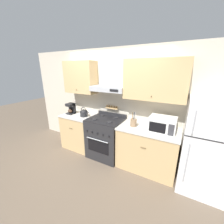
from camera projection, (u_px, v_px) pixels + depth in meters
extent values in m
plane|color=brown|center=(99.00, 162.00, 3.23)|extent=(16.00, 16.00, 0.00)
cube|color=beige|center=(113.00, 103.00, 3.43)|extent=(5.20, 0.08, 2.55)
cube|color=tan|center=(80.00, 77.00, 3.46)|extent=(0.85, 0.33, 0.78)
sphere|color=brown|center=(76.00, 90.00, 3.40)|extent=(0.02, 0.02, 0.02)
cube|color=tan|center=(155.00, 80.00, 2.62)|extent=(1.19, 0.33, 0.78)
sphere|color=brown|center=(151.00, 96.00, 2.56)|extent=(0.02, 0.02, 0.02)
cube|color=#ADAFB5|center=(109.00, 89.00, 3.13)|extent=(0.83, 0.37, 0.12)
cube|color=black|center=(114.00, 91.00, 2.87)|extent=(0.20, 0.01, 0.05)
cube|color=tan|center=(112.00, 108.00, 3.40)|extent=(0.34, 0.07, 0.02)
cylinder|color=olive|center=(107.00, 106.00, 3.45)|extent=(0.03, 0.03, 0.06)
cylinder|color=olive|center=(109.00, 106.00, 3.42)|extent=(0.03, 0.03, 0.06)
cylinder|color=olive|center=(112.00, 107.00, 3.39)|extent=(0.03, 0.03, 0.06)
cylinder|color=olive|center=(114.00, 107.00, 3.36)|extent=(0.03, 0.03, 0.06)
cylinder|color=olive|center=(117.00, 107.00, 3.33)|extent=(0.03, 0.03, 0.06)
cube|color=tan|center=(80.00, 131.00, 3.76)|extent=(0.85, 0.64, 0.89)
cube|color=silver|center=(79.00, 115.00, 3.62)|extent=(0.87, 0.66, 0.03)
cylinder|color=brown|center=(71.00, 128.00, 3.42)|extent=(0.10, 0.01, 0.01)
cube|color=tan|center=(147.00, 149.00, 2.92)|extent=(1.19, 0.64, 0.89)
cube|color=silver|center=(149.00, 129.00, 2.78)|extent=(1.22, 0.66, 0.03)
cylinder|color=brown|center=(143.00, 148.00, 2.57)|extent=(0.10, 0.01, 0.01)
cube|color=#232326|center=(106.00, 138.00, 3.35)|extent=(0.79, 0.67, 0.96)
cube|color=black|center=(98.00, 147.00, 3.08)|extent=(0.54, 0.01, 0.27)
cylinder|color=#ADAFB5|center=(97.00, 140.00, 3.00)|extent=(0.56, 0.02, 0.02)
cube|color=black|center=(105.00, 119.00, 3.20)|extent=(0.79, 0.67, 0.01)
cylinder|color=#232326|center=(95.00, 119.00, 3.15)|extent=(0.11, 0.11, 0.02)
cylinder|color=#232326|center=(109.00, 122.00, 2.97)|extent=(0.11, 0.11, 0.02)
cylinder|color=#232326|center=(102.00, 115.00, 3.42)|extent=(0.11, 0.11, 0.02)
cylinder|color=#232326|center=(116.00, 118.00, 3.25)|extent=(0.11, 0.11, 0.02)
cylinder|color=black|center=(87.00, 131.00, 3.10)|extent=(0.03, 0.02, 0.03)
cylinder|color=black|center=(92.00, 132.00, 3.04)|extent=(0.03, 0.02, 0.03)
cylinder|color=black|center=(97.00, 133.00, 2.97)|extent=(0.03, 0.02, 0.03)
cylinder|color=black|center=(103.00, 135.00, 2.91)|extent=(0.03, 0.02, 0.03)
cylinder|color=black|center=(109.00, 136.00, 2.84)|extent=(0.03, 0.02, 0.03)
cube|color=#232326|center=(112.00, 114.00, 3.46)|extent=(0.79, 0.04, 0.07)
cube|color=white|center=(209.00, 148.00, 2.29)|extent=(0.79, 0.72, 1.64)
cube|color=black|center=(216.00, 142.00, 1.90)|extent=(0.79, 0.01, 0.01)
cylinder|color=#ADAFB5|center=(194.00, 123.00, 1.96)|extent=(0.02, 0.02, 0.36)
cylinder|color=#ADAFB5|center=(186.00, 163.00, 2.17)|extent=(0.02, 0.02, 0.69)
cylinder|color=#232326|center=(84.00, 114.00, 3.48)|extent=(0.19, 0.19, 0.13)
ellipsoid|color=#232326|center=(84.00, 111.00, 3.46)|extent=(0.18, 0.18, 0.08)
sphere|color=black|center=(84.00, 109.00, 3.45)|extent=(0.02, 0.02, 0.02)
cylinder|color=#232326|center=(87.00, 114.00, 3.44)|extent=(0.12, 0.04, 0.10)
torus|color=black|center=(84.00, 110.00, 3.46)|extent=(0.17, 0.01, 0.17)
cube|color=black|center=(71.00, 113.00, 3.70)|extent=(0.18, 0.21, 0.03)
cube|color=black|center=(72.00, 108.00, 3.72)|extent=(0.18, 0.08, 0.29)
cube|color=black|center=(70.00, 105.00, 3.62)|extent=(0.18, 0.17, 0.07)
ellipsoid|color=#4C3323|center=(70.00, 111.00, 3.67)|extent=(0.12, 0.12, 0.11)
cube|color=white|center=(162.00, 125.00, 2.61)|extent=(0.49, 0.38, 0.29)
cube|color=black|center=(157.00, 128.00, 2.47)|extent=(0.29, 0.01, 0.19)
cube|color=#38383D|center=(171.00, 130.00, 2.37)|extent=(0.10, 0.01, 0.21)
cylinder|color=#8E7051|center=(133.00, 123.00, 2.87)|extent=(0.13, 0.13, 0.16)
cylinder|color=olive|center=(133.00, 116.00, 2.83)|extent=(0.01, 0.05, 0.16)
cylinder|color=#28282B|center=(134.00, 116.00, 2.83)|extent=(0.01, 0.04, 0.16)
cylinder|color=#B2B2B7|center=(135.00, 116.00, 2.82)|extent=(0.01, 0.03, 0.16)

